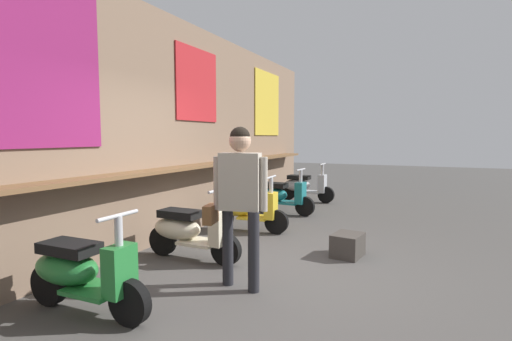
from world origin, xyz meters
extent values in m
plane|color=#474442|center=(0.00, 0.00, 0.00)|extent=(37.50, 37.50, 0.00)
cube|color=#7F6651|center=(0.00, 2.02, 1.75)|extent=(13.39, 0.25, 3.49)
cube|color=brown|center=(0.00, 1.72, 1.13)|extent=(12.05, 0.36, 0.05)
cube|color=#841E56|center=(-1.36, 1.89, 2.44)|extent=(1.46, 0.02, 1.87)
cube|color=#B22328|center=(1.54, 1.89, 2.50)|extent=(1.22, 0.02, 1.23)
cube|color=gold|center=(4.63, 1.89, 2.42)|extent=(1.45, 0.02, 1.53)
ellipsoid|color=#237533|center=(-1.69, 1.25, 0.40)|extent=(0.39, 0.70, 0.30)
cube|color=black|center=(-1.69, 1.20, 0.60)|extent=(0.30, 0.55, 0.10)
cube|color=#237533|center=(-1.69, 0.90, 0.25)|extent=(0.38, 0.50, 0.04)
cube|color=#237533|center=(-1.68, 0.60, 0.47)|extent=(0.28, 0.16, 0.44)
cylinder|color=#B7B7BC|center=(-1.68, 0.60, 0.60)|extent=(0.07, 0.07, 0.70)
cylinder|color=#B7B7BC|center=(-1.68, 0.60, 0.95)|extent=(0.46, 0.04, 0.04)
cylinder|color=black|center=(-1.68, 0.50, 0.20)|extent=(0.10, 0.40, 0.40)
cylinder|color=black|center=(-1.69, 1.50, 0.20)|extent=(0.10, 0.40, 0.40)
ellipsoid|color=beige|center=(0.03, 1.25, 0.40)|extent=(0.40, 0.71, 0.30)
cube|color=black|center=(0.03, 1.20, 0.60)|extent=(0.31, 0.56, 0.10)
cube|color=beige|center=(0.03, 0.90, 0.25)|extent=(0.39, 0.51, 0.04)
cube|color=beige|center=(0.02, 0.60, 0.47)|extent=(0.28, 0.17, 0.44)
cylinder|color=#B7B7BC|center=(0.02, 0.60, 0.60)|extent=(0.07, 0.07, 0.70)
cylinder|color=#B7B7BC|center=(0.02, 0.60, 0.95)|extent=(0.46, 0.05, 0.04)
cylinder|color=black|center=(0.02, 0.50, 0.20)|extent=(0.11, 0.40, 0.40)
cylinder|color=black|center=(0.04, 1.50, 0.20)|extent=(0.11, 0.40, 0.40)
ellipsoid|color=gold|center=(1.70, 1.25, 0.40)|extent=(0.43, 0.72, 0.30)
cube|color=black|center=(1.71, 1.20, 0.60)|extent=(0.34, 0.57, 0.10)
cube|color=gold|center=(1.73, 0.90, 0.25)|extent=(0.41, 0.53, 0.04)
cube|color=gold|center=(1.75, 0.60, 0.47)|extent=(0.29, 0.18, 0.44)
cylinder|color=#B7B7BC|center=(1.75, 0.60, 0.60)|extent=(0.07, 0.07, 0.70)
cylinder|color=#B7B7BC|center=(1.75, 0.60, 0.95)|extent=(0.46, 0.07, 0.04)
cylinder|color=black|center=(1.76, 0.50, 0.20)|extent=(0.13, 0.41, 0.40)
cylinder|color=black|center=(1.69, 1.50, 0.20)|extent=(0.13, 0.41, 0.40)
ellipsoid|color=#197075|center=(3.37, 1.25, 0.40)|extent=(0.41, 0.72, 0.30)
cube|color=black|center=(3.37, 1.20, 0.60)|extent=(0.32, 0.56, 0.10)
cube|color=#197075|center=(3.35, 0.90, 0.25)|extent=(0.40, 0.52, 0.04)
cube|color=#197075|center=(3.34, 0.60, 0.47)|extent=(0.29, 0.17, 0.44)
cylinder|color=#B7B7BC|center=(3.34, 0.60, 0.60)|extent=(0.07, 0.07, 0.70)
cylinder|color=#B7B7BC|center=(3.34, 0.60, 0.95)|extent=(0.46, 0.06, 0.04)
cylinder|color=black|center=(3.34, 0.50, 0.20)|extent=(0.12, 0.40, 0.40)
cylinder|color=black|center=(3.38, 1.50, 0.20)|extent=(0.12, 0.40, 0.40)
ellipsoid|color=#B2B5BA|center=(5.07, 1.25, 0.40)|extent=(0.39, 0.71, 0.30)
cube|color=black|center=(5.07, 1.20, 0.60)|extent=(0.31, 0.55, 0.10)
cube|color=#B2B5BA|center=(5.07, 0.90, 0.25)|extent=(0.39, 0.51, 0.04)
cube|color=#B2B5BA|center=(5.06, 0.60, 0.47)|extent=(0.28, 0.16, 0.44)
cylinder|color=#B7B7BC|center=(5.06, 0.60, 0.60)|extent=(0.07, 0.07, 0.70)
cylinder|color=#B7B7BC|center=(5.06, 0.60, 0.95)|extent=(0.46, 0.04, 0.04)
cylinder|color=black|center=(5.06, 0.50, 0.20)|extent=(0.11, 0.40, 0.40)
cylinder|color=black|center=(5.07, 1.50, 0.20)|extent=(0.11, 0.40, 0.40)
cylinder|color=#232328|center=(-0.58, -0.16, 0.42)|extent=(0.12, 0.12, 0.85)
cylinder|color=#232328|center=(-0.52, 0.18, 0.42)|extent=(0.12, 0.12, 0.85)
cube|color=#ADA393|center=(-0.55, 0.01, 1.15)|extent=(0.29, 0.46, 0.60)
sphere|color=tan|center=(-0.55, 0.01, 1.58)|extent=(0.23, 0.23, 0.23)
sphere|color=black|center=(-0.55, 0.01, 1.62)|extent=(0.21, 0.21, 0.21)
cylinder|color=#ADA393|center=(-0.50, -0.24, 1.13)|extent=(0.08, 0.08, 0.57)
cylinder|color=#ADA393|center=(-0.61, 0.25, 1.13)|extent=(0.08, 0.08, 0.57)
cube|color=brown|center=(-0.64, 0.32, 0.80)|extent=(0.28, 0.15, 0.20)
cube|color=#3D3833|center=(1.02, -0.82, 0.16)|extent=(0.49, 0.42, 0.31)
camera|label=1|loc=(-4.13, -1.81, 1.62)|focal=27.00mm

